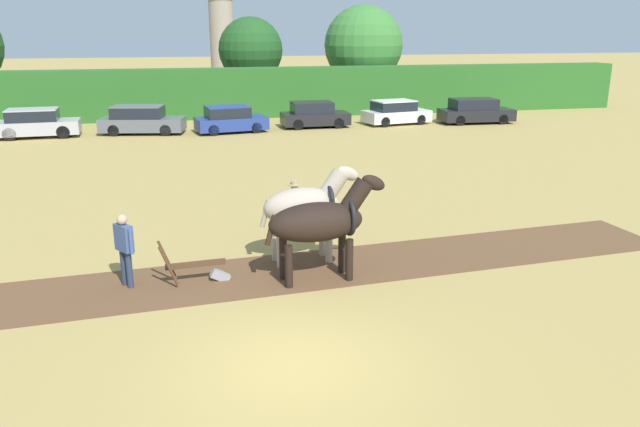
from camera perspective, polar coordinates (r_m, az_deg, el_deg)
name	(u,v)px	position (r m, az deg, el deg)	size (l,w,h in m)	color
ground_plane	(294,366)	(11.16, -2.41, -13.72)	(240.00, 240.00, 0.00)	#A88E4C
plowed_furrow_strip	(132,290)	(14.68, -16.81, -6.68)	(27.52, 2.54, 0.01)	brown
hedgerow	(206,93)	(41.32, -10.39, 10.74)	(57.60, 1.81, 3.13)	#286023
tree_center_left	(251,50)	(46.06, -6.36, 14.64)	(4.56, 4.56, 6.38)	#423323
tree_center	(364,45)	(46.63, 4.00, 15.09)	(5.65, 5.65, 7.22)	#4C3823
draft_horse_lead_left	(321,221)	(14.18, 0.10, -0.73)	(2.92, 1.12, 2.49)	black
draft_horse_lead_right	(306,206)	(15.31, -1.30, 0.68)	(2.60, 1.13, 2.45)	#B2A38E
plow	(202,269)	(14.62, -10.78, -5.01)	(1.62, 0.49, 1.13)	#4C331E
farmer_at_plow	(124,245)	(14.57, -17.45, -2.76)	(0.45, 0.57, 1.70)	#28334C
farmer_beside_team	(295,205)	(17.31, -2.32, 0.81)	(0.51, 0.44, 1.59)	#4C4C4C
parked_car_center_left	(37,124)	(36.69, -24.49, 7.50)	(4.28, 2.04, 1.52)	#A8A8B2
parked_car_center	(141,120)	(35.94, -16.03, 8.19)	(4.74, 2.57, 1.54)	#565B66
parked_car_center_right	(230,120)	(35.40, -8.22, 8.48)	(4.13, 2.43, 1.47)	navy
parked_car_right	(314,115)	(36.91, -0.53, 8.99)	(3.93, 1.90, 1.48)	black
parked_car_far_right	(395,113)	(38.38, 6.92, 9.14)	(4.21, 2.52, 1.44)	silver
parked_car_end_right	(475,111)	(39.68, 14.01, 9.05)	(4.49, 1.97, 1.49)	black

